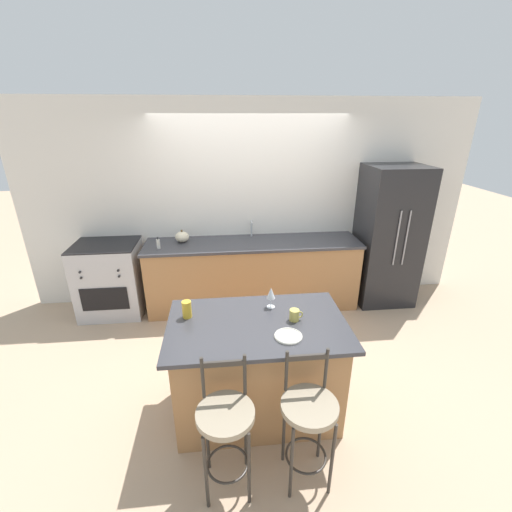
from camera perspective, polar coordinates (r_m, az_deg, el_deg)
ground_plane at (r=4.58m, az=0.01°, el=-10.30°), size 18.00×18.00×0.00m
wall_back at (r=4.71m, az=-0.91°, el=8.57°), size 6.00×0.07×2.70m
back_counter at (r=4.69m, az=-0.48°, el=-2.91°), size 2.83×0.70×0.94m
sink_faucet at (r=4.66m, az=-0.75°, el=4.88°), size 0.02×0.13×0.22m
kitchen_island at (r=3.10m, az=0.21°, el=-18.11°), size 1.46×0.90×0.92m
refrigerator at (r=5.00m, az=21.13°, el=3.06°), size 0.76×0.70×1.89m
oven_range at (r=4.89m, az=-23.07°, el=-3.51°), size 0.79×0.66×0.97m
bar_stool_near at (r=2.55m, az=-5.05°, el=-26.30°), size 0.39×0.39×1.03m
bar_stool_far at (r=2.61m, az=8.72°, el=-25.05°), size 0.39×0.39×1.03m
dinner_plate at (r=2.68m, az=5.41°, el=-13.13°), size 0.21×0.21×0.02m
wine_glass at (r=2.98m, az=2.55°, el=-6.25°), size 0.08×0.08×0.19m
coffee_mug at (r=2.86m, az=6.46°, el=-9.74°), size 0.11×0.08×0.10m
tumbler_cup at (r=2.92m, az=-11.45°, el=-8.70°), size 0.08×0.08×0.15m
pumpkin_decoration at (r=4.58m, az=-12.22°, el=3.15°), size 0.18×0.18×0.16m
soap_bottle at (r=4.42m, az=-15.98°, el=1.98°), size 0.05×0.05×0.15m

